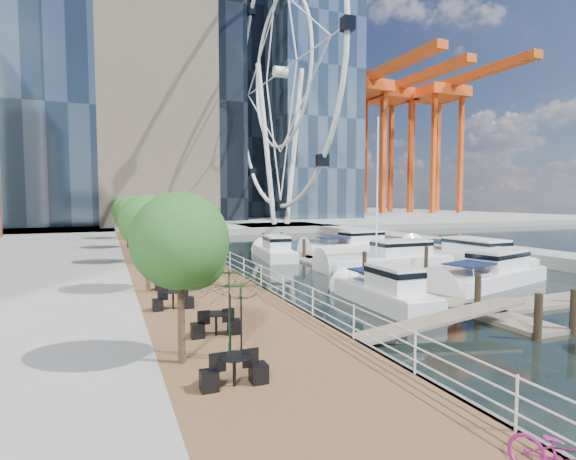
{
  "coord_description": "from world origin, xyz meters",
  "views": [
    {
      "loc": [
        -13.21,
        -17.98,
        5.42
      ],
      "look_at": [
        -0.41,
        13.4,
        3.0
      ],
      "focal_mm": 28.0,
      "sensor_mm": 36.0,
      "label": 1
    }
  ],
  "objects": [
    {
      "name": "ground",
      "position": [
        0.0,
        0.0,
        0.0
      ],
      "size": [
        520.0,
        520.0,
        0.0
      ],
      "primitive_type": "plane",
      "color": "black",
      "rests_on": "ground"
    },
    {
      "name": "boardwalk",
      "position": [
        -9.0,
        15.0,
        0.5
      ],
      "size": [
        6.0,
        60.0,
        1.0
      ],
      "primitive_type": "cube",
      "color": "brown",
      "rests_on": "ground"
    },
    {
      "name": "seawall",
      "position": [
        -6.0,
        15.0,
        0.5
      ],
      "size": [
        0.25,
        60.0,
        1.0
      ],
      "primitive_type": "cube",
      "color": "#595954",
      "rests_on": "ground"
    },
    {
      "name": "land_far",
      "position": [
        0.0,
        102.0,
        0.5
      ],
      "size": [
        200.0,
        114.0,
        1.0
      ],
      "primitive_type": "cube",
      "color": "gray",
      "rests_on": "ground"
    },
    {
      "name": "breakwater",
      "position": [
        20.0,
        20.0,
        0.5
      ],
      "size": [
        4.0,
        60.0,
        1.0
      ],
      "primitive_type": "cube",
      "color": "gray",
      "rests_on": "ground"
    },
    {
      "name": "pier",
      "position": [
        14.0,
        52.0,
        0.5
      ],
      "size": [
        14.0,
        12.0,
        1.0
      ],
      "primitive_type": "cube",
      "color": "gray",
      "rests_on": "ground"
    },
    {
      "name": "railing",
      "position": [
        -6.1,
        15.0,
        1.52
      ],
      "size": [
        0.1,
        60.0,
        1.05
      ],
      "primitive_type": null,
      "color": "white",
      "rests_on": "boardwalk"
    },
    {
      "name": "floating_docks",
      "position": [
        7.97,
        9.98,
        0.49
      ],
      "size": [
        16.0,
        34.0,
        2.6
      ],
      "color": "#6D6051",
      "rests_on": "ground"
    },
    {
      "name": "ferris_wheel",
      "position": [
        14.0,
        52.0,
        25.92
      ],
      "size": [
        5.8,
        45.6,
        47.8
      ],
      "color": "white",
      "rests_on": "ground"
    },
    {
      "name": "port_cranes",
      "position": [
        67.67,
        95.67,
        20.0
      ],
      "size": [
        40.0,
        52.0,
        38.0
      ],
      "color": "#D84C14",
      "rests_on": "ground"
    },
    {
      "name": "street_trees",
      "position": [
        -11.4,
        14.0,
        4.29
      ],
      "size": [
        2.6,
        42.6,
        4.6
      ],
      "color": "#3F2B1C",
      "rests_on": "ground"
    },
    {
      "name": "cafe_tables",
      "position": [
        -10.4,
        -2.0,
        1.37
      ],
      "size": [
        2.5,
        13.7,
        0.74
      ],
      "color": "black",
      "rests_on": "ground"
    },
    {
      "name": "yacht_foreground",
      "position": [
        8.69,
        2.82,
        0.0
      ],
      "size": [
        10.95,
        5.54,
        2.15
      ],
      "primitive_type": null,
      "rotation": [
        0.0,
        0.0,
        1.84
      ],
      "color": "silver",
      "rests_on": "ground"
    },
    {
      "name": "bicycle",
      "position": [
        -6.75,
        -13.5,
        1.46
      ],
      "size": [
        1.18,
        1.87,
        0.93
      ],
      "primitive_type": "imported",
      "rotation": [
        0.0,
        0.0,
        0.35
      ],
      "color": "#8C1464",
      "rests_on": "boardwalk"
    },
    {
      "name": "pedestrian_near",
      "position": [
        -9.18,
        2.98,
        1.87
      ],
      "size": [
        0.71,
        0.56,
        1.73
      ],
      "primitive_type": "imported",
      "rotation": [
        0.0,
        0.0,
        0.25
      ],
      "color": "#4C5366",
      "rests_on": "boardwalk"
    },
    {
      "name": "pedestrian_mid",
      "position": [
        -8.46,
        18.86,
        1.78
      ],
      "size": [
        0.95,
        0.96,
        1.57
      ],
      "primitive_type": "imported",
      "rotation": [
        0.0,
        0.0,
        -2.31
      ],
      "color": "#83635B",
      "rests_on": "boardwalk"
    },
    {
      "name": "pedestrian_far",
      "position": [
        -8.74,
        30.56,
        1.92
      ],
      "size": [
        1.09,
        0.48,
        1.83
      ],
      "primitive_type": "imported",
      "rotation": [
        0.0,
        0.0,
        3.11
      ],
      "color": "#32353E",
      "rests_on": "boardwalk"
    },
    {
      "name": "moored_yachts",
      "position": [
        7.53,
        10.88,
        0.0
      ],
      "size": [
        17.95,
        35.59,
        11.5
      ],
      "color": "silver",
      "rests_on": "ground"
    },
    {
      "name": "cafe_seating",
      "position": [
        -10.33,
        -2.46,
        2.25
      ],
      "size": [
        3.89,
        12.62,
        2.65
      ],
      "color": "#0F3915",
      "rests_on": "ground"
    }
  ]
}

